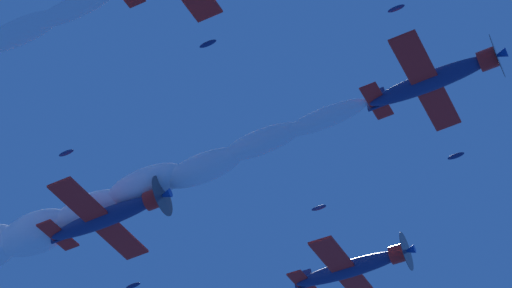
{
  "coord_description": "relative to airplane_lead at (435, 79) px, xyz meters",
  "views": [
    {
      "loc": [
        15.2,
        -34.4,
        1.97
      ],
      "look_at": [
        -8.98,
        -2.08,
        59.15
      ],
      "focal_mm": 79.59,
      "sensor_mm": 36.0,
      "label": 1
    }
  ],
  "objects": [
    {
      "name": "airplane_lead",
      "position": [
        0.0,
        0.0,
        0.0
      ],
      "size": [
        8.87,
        9.43,
        3.7
      ],
      "color": "navy"
    },
    {
      "name": "smoke_trail_lead",
      "position": [
        -29.18,
        -5.84,
        0.44
      ],
      "size": [
        38.6,
        9.74,
        3.71
      ],
      "color": "white"
    },
    {
      "name": "airplane_slot_tail",
      "position": [
        -21.52,
        -4.37,
        -1.21
      ],
      "size": [
        8.87,
        9.5,
        3.59
      ],
      "color": "navy"
    },
    {
      "name": "airplane_left_wingman",
      "position": [
        -12.49,
        9.98,
        0.83
      ],
      "size": [
        8.87,
        9.43,
        3.74
      ],
      "color": "navy"
    }
  ]
}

